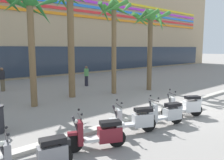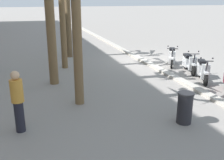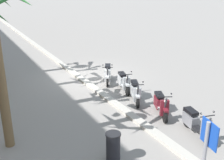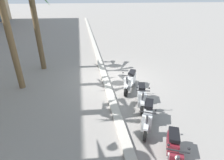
{
  "view_description": "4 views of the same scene",
  "coord_description": "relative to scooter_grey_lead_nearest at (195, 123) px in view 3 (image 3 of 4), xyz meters",
  "views": [
    {
      "loc": [
        -9.83,
        -5.53,
        2.87
      ],
      "look_at": [
        -1.53,
        3.8,
        1.12
      ],
      "focal_mm": 36.86,
      "sensor_mm": 36.0,
      "label": 1
    },
    {
      "loc": [
        -13.91,
        6.85,
        3.56
      ],
      "look_at": [
        -6.36,
        4.45,
        1.09
      ],
      "focal_mm": 42.36,
      "sensor_mm": 36.0,
      "label": 2
    },
    {
      "loc": [
        -14.08,
        6.2,
        5.25
      ],
      "look_at": [
        -4.34,
        0.79,
        1.27
      ],
      "focal_mm": 44.13,
      "sensor_mm": 36.0,
      "label": 3
    },
    {
      "loc": [
        -9.28,
        1.76,
        4.54
      ],
      "look_at": [
        -2.73,
        0.62,
        1.28
      ],
      "focal_mm": 28.1,
      "sensor_mm": 36.0,
      "label": 4
    }
  ],
  "objects": [
    {
      "name": "ground_plane",
      "position": [
        7.79,
        0.74,
        -0.44
      ],
      "size": [
        200.0,
        200.0,
        0.0
      ],
      "primitive_type": "plane",
      "color": "gray"
    },
    {
      "name": "scooter_grey_lead_nearest",
      "position": [
        0.0,
        0.0,
        0.0
      ],
      "size": [
        1.84,
        0.73,
        1.17
      ],
      "color": "black",
      "rests_on": "ground"
    },
    {
      "name": "scooter_silver_gap_after_mid",
      "position": [
        3.52,
        0.27,
        0.02
      ],
      "size": [
        1.66,
        0.92,
        1.17
      ],
      "color": "black",
      "rests_on": "ground"
    },
    {
      "name": "litter_bin",
      "position": [
        0.04,
        3.39,
        0.04
      ],
      "size": [
        0.48,
        0.48,
        0.95
      ],
      "color": "#232328",
      "rests_on": "ground"
    },
    {
      "name": "scooter_silver_last_in_row",
      "position": [
        4.96,
        0.03,
        0.01
      ],
      "size": [
        1.73,
        0.76,
        1.17
      ],
      "color": "black",
      "rests_on": "ground"
    },
    {
      "name": "scooter_maroon_mid_centre",
      "position": [
        1.87,
        0.09,
        -0.0
      ],
      "size": [
        1.66,
        0.91,
        1.17
      ],
      "color": "black",
      "rests_on": "ground"
    },
    {
      "name": "scooter_white_mid_rear",
      "position": [
        6.46,
        0.14,
        0.02
      ],
      "size": [
        1.65,
        1.01,
        1.17
      ],
      "color": "black",
      "rests_on": "ground"
    },
    {
      "name": "curb_strip",
      "position": [
        7.79,
        1.3,
        -0.38
      ],
      "size": [
        60.0,
        0.36,
        0.12
      ],
      "primitive_type": "cube",
      "color": "#ADA89E",
      "rests_on": "ground"
    },
    {
      "name": "crossing_sign",
      "position": [
        -2.69,
        2.53,
        1.06
      ],
      "size": [
        0.59,
        0.18,
        2.4
      ],
      "color": "#939399",
      "rests_on": "ground"
    }
  ]
}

